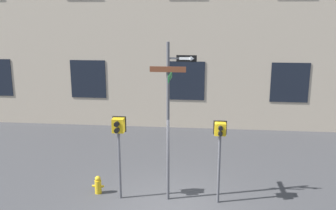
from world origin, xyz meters
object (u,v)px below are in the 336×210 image
(street_sign_pole, at_px, (170,111))
(fire_hydrant, at_px, (98,185))
(pedestrian_signal_left, at_px, (119,135))
(pedestrian_signal_right, at_px, (220,140))

(street_sign_pole, height_order, fire_hydrant, street_sign_pole)
(pedestrian_signal_left, distance_m, pedestrian_signal_right, 2.92)
(pedestrian_signal_left, bearing_deg, street_sign_pole, 3.32)
(pedestrian_signal_left, height_order, pedestrian_signal_right, pedestrian_signal_left)
(street_sign_pole, bearing_deg, pedestrian_signal_left, -176.68)
(street_sign_pole, height_order, pedestrian_signal_right, street_sign_pole)
(pedestrian_signal_left, height_order, fire_hydrant, pedestrian_signal_left)
(fire_hydrant, bearing_deg, pedestrian_signal_right, -3.25)
(pedestrian_signal_right, height_order, fire_hydrant, pedestrian_signal_right)
(pedestrian_signal_right, xyz_separation_m, fire_hydrant, (-3.68, 0.21, -1.67))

